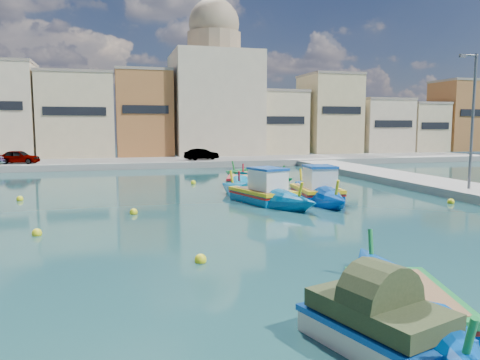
{
  "coord_description": "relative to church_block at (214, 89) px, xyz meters",
  "views": [
    {
      "loc": [
        -1.97,
        -16.03,
        4.07
      ],
      "look_at": [
        4.0,
        6.0,
        1.4
      ],
      "focal_mm": 35.0,
      "sensor_mm": 36.0,
      "label": 1
    }
  ],
  "objects": [
    {
      "name": "ground",
      "position": [
        -10.0,
        -40.0,
        -8.41
      ],
      "size": [
        160.0,
        160.0,
        0.0
      ],
      "primitive_type": "plane",
      "color": "#153940",
      "rests_on": "ground"
    },
    {
      "name": "north_quay",
      "position": [
        -10.0,
        -8.0,
        -8.11
      ],
      "size": [
        80.0,
        8.0,
        0.6
      ],
      "primitive_type": "cube",
      "color": "gray",
      "rests_on": "ground"
    },
    {
      "name": "north_townhouses",
      "position": [
        -3.32,
        -0.64,
        -3.41
      ],
      "size": [
        83.2,
        7.87,
        10.19
      ],
      "color": "#C9B68B",
      "rests_on": "ground"
    },
    {
      "name": "church_block",
      "position": [
        0.0,
        0.0,
        0.0
      ],
      "size": [
        10.0,
        10.0,
        19.1
      ],
      "color": "beige",
      "rests_on": "ground"
    },
    {
      "name": "quay_street_lamp",
      "position": [
        7.44,
        -34.0,
        -4.07
      ],
      "size": [
        1.18,
        0.16,
        8.0
      ],
      "color": "#595B60",
      "rests_on": "ground"
    },
    {
      "name": "parked_cars",
      "position": [
        -17.78,
        -9.5,
        -7.2
      ],
      "size": [
        24.21,
        2.67,
        1.23
      ],
      "color": "#4C1919",
      "rests_on": "north_quay"
    },
    {
      "name": "luzzu_turquoise_cabin",
      "position": [
        -4.34,
        -32.52,
        -8.06
      ],
      "size": [
        4.41,
        9.2,
        2.89
      ],
      "color": "#0064A4",
      "rests_on": "ground"
    },
    {
      "name": "luzzu_blue_cabin",
      "position": [
        -1.27,
        -32.68,
        -8.05
      ],
      "size": [
        2.82,
        8.49,
        2.95
      ],
      "color": "#0040A6",
      "rests_on": "ground"
    },
    {
      "name": "luzzu_cyan_mid",
      "position": [
        -3.63,
        -25.56,
        -8.17
      ],
      "size": [
        4.02,
        7.69,
        2.22
      ],
      "color": "#006E9D",
      "rests_on": "ground"
    },
    {
      "name": "luzzu_green",
      "position": [
        -1.88,
        -23.48,
        -8.16
      ],
      "size": [
        4.97,
        7.32,
        2.29
      ],
      "color": "#0A7337",
      "rests_on": "ground"
    },
    {
      "name": "luzzu_blue_south",
      "position": [
        -6.13,
        -47.8,
        -8.17
      ],
      "size": [
        3.9,
        8.07,
        2.28
      ],
      "color": "#00409E",
      "rests_on": "ground"
    },
    {
      "name": "tender_near",
      "position": [
        -7.39,
        -48.82,
        -7.97
      ],
      "size": [
        2.33,
        3.2,
        1.41
      ],
      "color": "beige",
      "rests_on": "ground"
    },
    {
      "name": "mooring_buoys",
      "position": [
        -9.02,
        -33.75,
        -8.33
      ],
      "size": [
        22.38,
        19.09,
        0.36
      ],
      "color": "yellow",
      "rests_on": "ground"
    }
  ]
}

